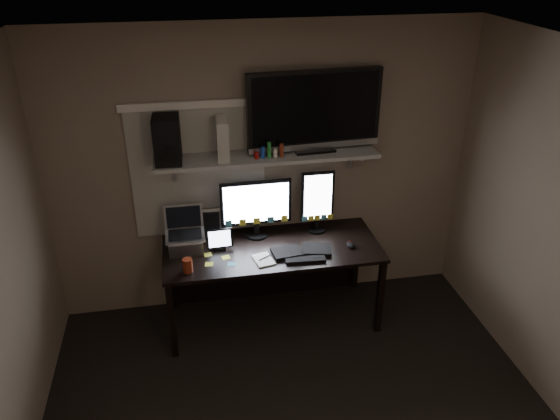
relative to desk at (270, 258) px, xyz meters
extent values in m
plane|color=silver|center=(0.00, -1.55, 1.95)|extent=(3.60, 3.60, 0.00)
plane|color=#736252|center=(0.00, 0.25, 0.70)|extent=(3.60, 0.00, 3.60)
cube|color=#AFAC9D|center=(-0.55, 0.24, 0.75)|extent=(1.10, 0.02, 1.10)
cube|color=black|center=(0.00, -0.12, 0.16)|extent=(1.80, 0.75, 0.03)
cube|color=black|center=(0.00, 0.23, -0.20)|extent=(1.80, 0.02, 0.70)
cube|color=black|center=(-0.86, -0.46, -0.20)|extent=(0.05, 0.05, 0.70)
cube|color=black|center=(0.86, -0.46, -0.20)|extent=(0.05, 0.05, 0.70)
cube|color=black|center=(-0.86, 0.21, -0.20)|extent=(0.05, 0.05, 0.70)
cube|color=black|center=(0.86, 0.21, -0.20)|extent=(0.05, 0.05, 0.70)
cube|color=#9FA09B|center=(0.00, 0.08, 0.91)|extent=(1.80, 0.35, 0.03)
cube|color=black|center=(-0.10, 0.10, 0.44)|extent=(0.60, 0.07, 0.53)
cube|color=black|center=(0.43, 0.09, 0.46)|extent=(0.28, 0.06, 0.57)
cube|color=black|center=(0.23, -0.25, 0.19)|extent=(0.51, 0.22, 0.03)
ellipsoid|color=black|center=(0.65, -0.23, 0.19)|extent=(0.08, 0.11, 0.04)
cube|color=silver|center=(-0.10, -0.31, 0.18)|extent=(0.18, 0.22, 0.01)
cube|color=black|center=(-0.43, -0.07, 0.27)|extent=(0.22, 0.10, 0.19)
cube|color=black|center=(-0.51, 0.15, 0.31)|extent=(0.22, 0.12, 0.27)
cube|color=#A3A4A8|center=(-0.70, -0.04, 0.35)|extent=(0.32, 0.26, 0.36)
cylinder|color=maroon|center=(-0.70, -0.36, 0.23)|extent=(0.09, 0.09, 0.11)
cube|color=black|center=(0.39, 0.11, 1.25)|extent=(1.10, 0.27, 0.66)
cube|color=silver|center=(-0.35, 0.08, 1.09)|extent=(0.09, 0.27, 0.32)
cube|color=black|center=(-0.77, 0.06, 1.11)|extent=(0.21, 0.25, 0.37)
camera|label=1|loc=(-0.65, -3.97, 2.53)|focal=35.00mm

